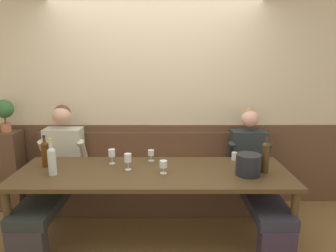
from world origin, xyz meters
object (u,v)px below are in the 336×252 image
object	(u,v)px
wall_bench	(157,187)
potted_plant	(6,111)
person_center_right_seat	(56,170)
water_tumbler_right	(236,156)
wine_bottle_amber_mid	(47,153)
wine_glass_right_end	(152,153)
person_right_seat	(256,173)
wine_bottle_green_tall	(53,160)
wine_glass_near_bucket	(164,164)
wine_glass_mid_right	(113,154)
wine_glass_mid_left	(129,158)
dining_table	(154,178)
ice_bucket	(249,165)
wine_bottle_clear_water	(267,156)

from	to	relation	value
wall_bench	potted_plant	size ratio (longest dim) A/B	7.65
person_center_right_seat	water_tumbler_right	world-z (taller)	person_center_right_seat
person_center_right_seat	potted_plant	distance (m)	1.00
wall_bench	wine_bottle_amber_mid	distance (m)	1.38
wine_glass_right_end	potted_plant	distance (m)	1.85
person_right_seat	wine_glass_right_end	xyz separation A→B (m)	(-1.14, -0.01, 0.22)
person_right_seat	water_tumbler_right	bearing A→B (deg)	175.00
person_center_right_seat	wine_bottle_green_tall	bearing A→B (deg)	-71.08
wine_bottle_amber_mid	potted_plant	bearing A→B (deg)	139.45
wine_glass_near_bucket	wine_glass_mid_right	xyz separation A→B (m)	(-0.54, 0.28, 0.02)
wall_bench	wine_glass_near_bucket	bearing A→B (deg)	-81.99
wine_bottle_green_tall	wine_bottle_amber_mid	world-z (taller)	wine_bottle_green_tall
wall_bench	wine_bottle_amber_mid	world-z (taller)	wine_bottle_amber_mid
person_right_seat	wine_glass_near_bucket	bearing A→B (deg)	-159.00
wine_bottle_amber_mid	wine_glass_mid_left	distance (m)	0.86
person_center_right_seat	wine_glass_mid_right	distance (m)	0.70
dining_table	ice_bucket	distance (m)	0.93
ice_bucket	water_tumbler_right	xyz separation A→B (m)	(-0.03, 0.44, -0.06)
potted_plant	water_tumbler_right	bearing A→B (deg)	-8.19
wine_glass_right_end	wine_bottle_amber_mid	bearing A→B (deg)	-170.60
wine_glass_right_end	water_tumbler_right	distance (m)	0.91
ice_bucket	wine_glass_right_end	distance (m)	1.03
person_right_seat	wine_bottle_clear_water	bearing A→B (deg)	-93.21
wine_bottle_green_tall	wine_glass_near_bucket	xyz separation A→B (m)	(1.05, 0.04, -0.06)
wine_glass_near_bucket	wine_glass_mid_right	world-z (taller)	wine_glass_mid_right
wall_bench	dining_table	size ratio (longest dim) A/B	1.11
wine_glass_near_bucket	water_tumbler_right	size ratio (longest dim) A/B	1.51
ice_bucket	wine_bottle_clear_water	xyz separation A→B (m)	(0.18, 0.07, 0.06)
wine_bottle_green_tall	wine_glass_right_end	bearing A→B (deg)	24.34
wall_bench	ice_bucket	bearing A→B (deg)	-41.03
dining_table	ice_bucket	bearing A→B (deg)	-6.45
wine_glass_mid_left	wine_glass_mid_right	bearing A→B (deg)	136.48
ice_bucket	potted_plant	world-z (taller)	potted_plant
wine_glass_mid_left	wine_glass_mid_right	xyz separation A→B (m)	(-0.19, 0.18, -0.01)
wine_glass_right_end	wine_bottle_clear_water	bearing A→B (deg)	-16.99
wine_glass_near_bucket	wine_glass_mid_right	distance (m)	0.61
person_center_right_seat	wine_glass_near_bucket	world-z (taller)	person_center_right_seat
wine_bottle_amber_mid	water_tumbler_right	bearing A→B (deg)	5.98
person_right_seat	wine_bottle_clear_water	world-z (taller)	person_right_seat
wine_bottle_amber_mid	wine_glass_mid_left	xyz separation A→B (m)	(0.85, -0.10, -0.02)
person_right_seat	wine_bottle_clear_water	xyz separation A→B (m)	(-0.02, -0.35, 0.31)
person_right_seat	wine_glass_near_bucket	size ratio (longest dim) A/B	10.08
water_tumbler_right	wine_glass_mid_right	bearing A→B (deg)	-174.72
wall_bench	wine_glass_mid_left	world-z (taller)	wall_bench
wall_bench	dining_table	distance (m)	0.80
person_center_right_seat	wine_glass_mid_left	bearing A→B (deg)	-19.30
dining_table	wine_glass_mid_left	world-z (taller)	wine_glass_mid_left
wine_bottle_amber_mid	wine_glass_mid_right	size ratio (longest dim) A/B	2.11
wall_bench	ice_bucket	size ratio (longest dim) A/B	12.80
wine_glass_near_bucket	wine_glass_right_end	bearing A→B (deg)	110.37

